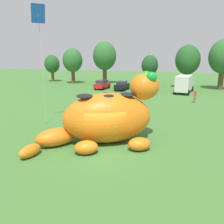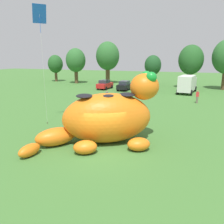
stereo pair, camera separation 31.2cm
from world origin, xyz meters
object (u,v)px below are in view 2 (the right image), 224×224
object	(u,v)px
giant_inflatable_creature	(107,117)
car_red	(105,84)
tethered_flying_kite	(40,16)
box_truck	(187,84)
car_black	(125,86)
spectator_mid_field	(107,97)
spectator_near_inflatable	(197,97)
car_blue	(145,86)

from	to	relation	value
giant_inflatable_creature	car_red	size ratio (longest dim) A/B	1.97
tethered_flying_kite	box_truck	bearing A→B (deg)	62.97
car_black	spectator_mid_field	bearing A→B (deg)	-84.28
spectator_near_inflatable	car_blue	bearing A→B (deg)	136.20
car_red	car_blue	distance (m)	7.77
tethered_flying_kite	giant_inflatable_creature	bearing A→B (deg)	-19.10
car_black	tethered_flying_kite	size ratio (longest dim) A/B	0.41
car_black	spectator_mid_field	size ratio (longest dim) A/B	2.45
car_red	spectator_near_inflatable	distance (m)	18.27
car_black	spectator_mid_field	xyz separation A→B (m)	(1.24, -12.36, -0.01)
giant_inflatable_creature	car_blue	xyz separation A→B (m)	(-2.16, 25.02, -0.98)
giant_inflatable_creature	spectator_near_inflatable	xyz separation A→B (m)	(6.35, 16.86, -0.99)
car_red	box_truck	size ratio (longest dim) A/B	0.64
car_red	spectator_mid_field	xyz separation A→B (m)	(5.20, -12.64, -0.01)
giant_inflatable_creature	box_truck	bearing A→B (deg)	79.08
spectator_near_inflatable	car_black	bearing A→B (deg)	146.94
box_truck	car_blue	bearing A→B (deg)	-178.08
giant_inflatable_creature	car_black	distance (m)	25.60
car_black	car_blue	distance (m)	3.81
box_truck	tethered_flying_kite	size ratio (longest dim) A/B	0.65
tethered_flying_kite	car_black	bearing A→B (deg)	87.86
box_truck	spectator_near_inflatable	distance (m)	8.57
giant_inflatable_creature	car_blue	bearing A→B (deg)	94.94
car_red	spectator_near_inflatable	bearing A→B (deg)	-27.00
car_blue	car_black	bearing A→B (deg)	-177.82
car_red	car_black	bearing A→B (deg)	-3.95
giant_inflatable_creature	box_truck	size ratio (longest dim) A/B	1.25
car_blue	spectator_near_inflatable	world-z (taller)	car_blue
box_truck	tethered_flying_kite	xyz separation A→B (m)	(-11.68, -22.90, 7.67)
box_truck	spectator_mid_field	distance (m)	15.97
car_red	car_blue	size ratio (longest dim) A/B	0.98
giant_inflatable_creature	box_truck	world-z (taller)	giant_inflatable_creature
car_blue	box_truck	world-z (taller)	box_truck
giant_inflatable_creature	tethered_flying_kite	size ratio (longest dim) A/B	0.82
car_red	car_black	world-z (taller)	same
giant_inflatable_creature	spectator_near_inflatable	bearing A→B (deg)	69.35
car_black	car_blue	bearing A→B (deg)	2.18
giant_inflatable_creature	car_red	xyz separation A→B (m)	(-9.93, 25.15, -0.98)
car_black	car_blue	world-z (taller)	same
car_red	box_truck	distance (m)	14.82
car_blue	spectator_near_inflatable	size ratio (longest dim) A/B	2.51
spectator_near_inflatable	spectator_mid_field	distance (m)	11.90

